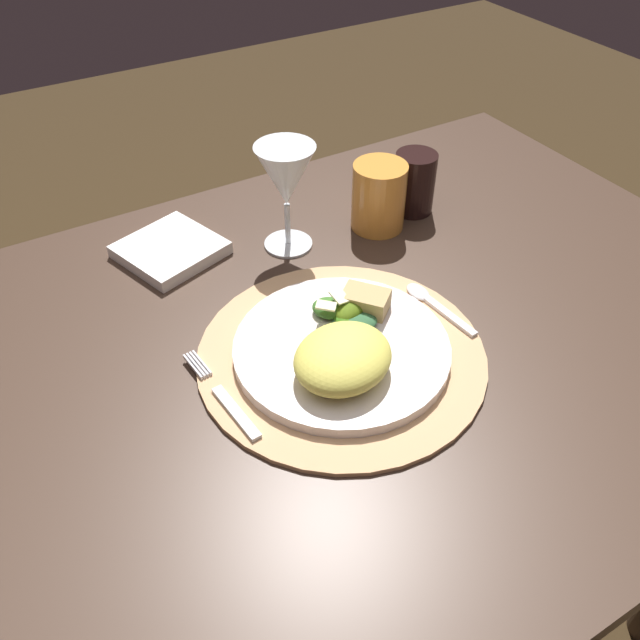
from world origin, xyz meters
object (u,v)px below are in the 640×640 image
(dining_table, at_px, (345,410))
(amber_tumbler, at_px, (379,197))
(spoon, at_px, (430,301))
(wine_glass, at_px, (286,179))
(napkin, at_px, (170,250))
(fork, at_px, (224,398))
(dark_tumbler, at_px, (414,183))
(dinner_plate, at_px, (342,349))

(dining_table, distance_m, amber_tumbler, 0.31)
(spoon, distance_m, wine_glass, 0.25)
(dining_table, bearing_deg, amber_tumbler, 47.71)
(dining_table, distance_m, wine_glass, 0.33)
(napkin, relative_size, wine_glass, 0.81)
(wine_glass, height_order, amber_tumbler, wine_glass)
(dining_table, distance_m, spoon, 0.19)
(napkin, bearing_deg, fork, -99.59)
(spoon, bearing_deg, fork, -176.42)
(napkin, xyz_separation_m, dark_tumbler, (0.37, -0.08, 0.04))
(wine_glass, bearing_deg, spoon, -66.60)
(dark_tumbler, bearing_deg, amber_tumbler, -172.34)
(fork, relative_size, amber_tumbler, 1.55)
(dining_table, height_order, dark_tumbler, dark_tumbler)
(dinner_plate, bearing_deg, dining_table, 45.02)
(napkin, distance_m, dark_tumbler, 0.38)
(dark_tumbler, bearing_deg, dinner_plate, -140.32)
(napkin, bearing_deg, dinner_plate, -71.44)
(dining_table, relative_size, dinner_plate, 4.51)
(spoon, bearing_deg, napkin, 131.91)
(dining_table, height_order, wine_glass, wine_glass)
(amber_tumbler, xyz_separation_m, dark_tumbler, (0.07, 0.01, -0.00))
(spoon, xyz_separation_m, napkin, (-0.25, 0.28, 0.00))
(napkin, distance_m, wine_glass, 0.20)
(napkin, bearing_deg, spoon, -48.09)
(dinner_plate, relative_size, napkin, 2.04)
(dinner_plate, distance_m, fork, 0.15)
(dinner_plate, bearing_deg, amber_tumbler, 47.34)
(wine_glass, xyz_separation_m, amber_tumbler, (0.14, -0.02, -0.06))
(fork, relative_size, spoon, 1.27)
(dining_table, xyz_separation_m, dinner_plate, (-0.03, -0.03, 0.16))
(napkin, xyz_separation_m, amber_tumbler, (0.30, -0.09, 0.04))
(fork, xyz_separation_m, napkin, (0.05, 0.30, 0.00))
(fork, bearing_deg, dining_table, 7.80)
(spoon, bearing_deg, dining_table, 177.28)
(dining_table, relative_size, dark_tumbler, 12.23)
(dining_table, xyz_separation_m, spoon, (0.12, -0.01, 0.15))
(fork, relative_size, dark_tumbler, 1.64)
(dining_table, distance_m, napkin, 0.34)
(fork, distance_m, wine_glass, 0.33)
(dining_table, xyz_separation_m, dark_tumbler, (0.24, 0.19, 0.19))
(dinner_plate, height_order, fork, dinner_plate)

